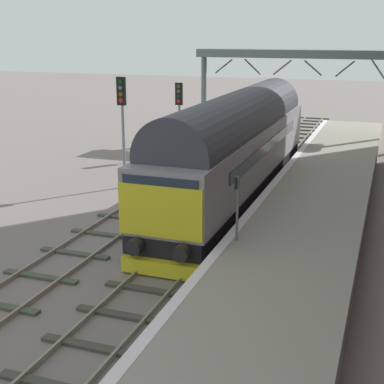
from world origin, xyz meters
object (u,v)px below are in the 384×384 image
Objects in this scene: signal_post_mid at (122,117)px; platform_number_sign at (237,198)px; diesel_locomotive at (237,144)px; signal_post_far at (179,109)px.

platform_number_sign is at bearing -45.05° from signal_post_mid.
signal_post_mid reaches higher than diesel_locomotive.
platform_number_sign is (7.50, -7.52, -1.01)m from signal_post_mid.
signal_post_mid is at bearing -90.00° from signal_post_far.
signal_post_far is at bearing 116.94° from platform_number_sign.
diesel_locomotive reaches higher than signal_post_far.
signal_post_far is at bearing 90.00° from signal_post_mid.
signal_post_far is (0.00, 7.25, -0.52)m from signal_post_mid.
signal_post_mid is 1.20× the size of signal_post_far.
signal_post_far is 16.57m from platform_number_sign.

